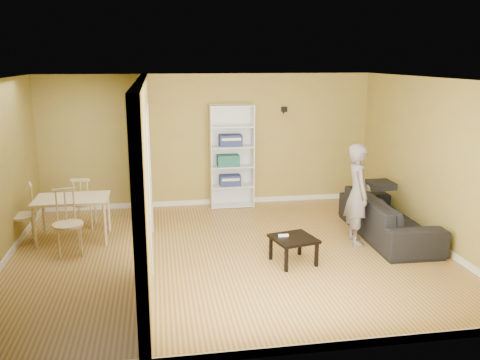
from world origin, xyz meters
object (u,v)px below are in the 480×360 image
object	(u,v)px
dining_table	(72,202)
chair_left	(21,214)
chair_near	(68,223)
sofa	(388,211)
coffee_table	(294,241)
chair_far	(84,202)
bookshelf	(231,156)
person	(358,185)

from	to	relation	value
dining_table	chair_left	distance (m)	0.79
chair_near	sofa	bearing A→B (deg)	-14.65
coffee_table	chair_far	distance (m)	3.84
dining_table	chair_near	xyz separation A→B (m)	(0.02, -0.63, -0.14)
dining_table	bookshelf	bearing A→B (deg)	29.17
person	sofa	bearing A→B (deg)	-68.39
person	chair_far	world-z (taller)	person
chair_near	chair_far	size ratio (longest dim) A/B	1.09
chair_left	dining_table	bearing A→B (deg)	75.80
bookshelf	coffee_table	distance (m)	3.19
person	chair_left	world-z (taller)	person
person	chair_left	xyz separation A→B (m)	(-5.25, 0.82, -0.46)
person	chair_near	size ratio (longest dim) A/B	1.90
bookshelf	coffee_table	world-z (taller)	bookshelf
chair_near	dining_table	bearing A→B (deg)	77.77
dining_table	person	bearing A→B (deg)	-10.81
person	chair_left	distance (m)	5.33
dining_table	chair_left	world-z (taller)	chair_left
sofa	chair_near	xyz separation A→B (m)	(-5.07, 0.04, 0.05)
sofa	bookshelf	bearing A→B (deg)	46.93
person	coffee_table	xyz separation A→B (m)	(-1.21, -0.65, -0.62)
bookshelf	coffee_table	size ratio (longest dim) A/B	3.48
sofa	chair_left	xyz separation A→B (m)	(-5.87, 0.64, 0.04)
chair_near	coffee_table	bearing A→B (deg)	-29.24
chair_near	chair_far	world-z (taller)	chair_near
person	bookshelf	distance (m)	2.94
sofa	dining_table	xyz separation A→B (m)	(-5.10, 0.67, 0.20)
sofa	chair_near	size ratio (longest dim) A/B	2.34
person	chair_near	distance (m)	4.48
bookshelf	chair_near	bearing A→B (deg)	-141.72
coffee_table	chair_far	world-z (taller)	chair_far
dining_table	sofa	bearing A→B (deg)	-7.53
sofa	chair_near	bearing A→B (deg)	91.14
bookshelf	coffee_table	xyz separation A→B (m)	(0.44, -3.08, -0.68)
sofa	chair_far	world-z (taller)	chair_far
dining_table	chair_near	world-z (taller)	chair_near
sofa	coffee_table	bearing A→B (deg)	116.00
bookshelf	chair_left	distance (m)	3.98
sofa	chair_left	size ratio (longest dim) A/B	2.40
dining_table	chair_near	distance (m)	0.65
bookshelf	chair_left	size ratio (longest dim) A/B	2.09
coffee_table	chair_left	distance (m)	4.30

